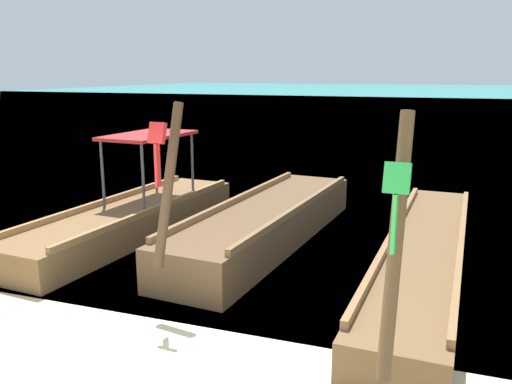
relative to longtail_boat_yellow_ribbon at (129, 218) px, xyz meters
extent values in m
plane|color=teal|center=(2.69, 57.21, -0.32)|extent=(120.00, 120.00, 0.00)
cube|color=brown|center=(0.00, 0.00, -0.07)|extent=(1.70, 5.48, 0.51)
cube|color=#996C3F|center=(-0.58, 0.05, 0.23)|extent=(0.51, 4.95, 0.10)
cube|color=#996C3F|center=(0.58, -0.05, 0.23)|extent=(0.51, 4.95, 0.10)
cylinder|color=#4C4C51|center=(-0.45, -0.09, 0.78)|extent=(0.05, 0.05, 1.20)
cylinder|color=#4C4C51|center=(0.42, -0.17, 0.78)|extent=(0.05, 0.05, 1.20)
cylinder|color=#4C4C51|center=(-0.31, 1.52, 0.78)|extent=(0.05, 0.05, 1.20)
cylinder|color=#4C4C51|center=(0.56, 1.44, 0.78)|extent=(0.05, 0.05, 1.20)
cube|color=#AD2323|center=(0.06, 0.68, 1.41)|extent=(1.21, 1.90, 0.06)
cube|color=brown|center=(2.45, 0.47, 0.00)|extent=(1.77, 5.69, 0.64)
cube|color=brown|center=(1.86, 0.52, 0.37)|extent=(0.55, 5.14, 0.10)
cube|color=brown|center=(3.04, 0.41, 0.37)|extent=(0.55, 5.14, 0.10)
cylinder|color=brown|center=(2.18, -2.45, 1.26)|extent=(0.18, 0.68, 1.92)
cube|color=red|center=(2.16, -2.63, 1.89)|extent=(0.21, 0.14, 0.25)
cube|color=red|center=(2.16, -2.65, 1.52)|extent=(0.04, 0.08, 0.50)
cube|color=brown|center=(5.08, -0.04, -0.09)|extent=(1.37, 7.02, 0.46)
cube|color=brown|center=(4.60, -0.01, 0.19)|extent=(0.38, 6.42, 0.10)
cube|color=brown|center=(5.57, -0.06, 0.19)|extent=(0.38, 6.42, 0.10)
cylinder|color=brown|center=(4.92, -3.65, 1.19)|extent=(0.15, 0.68, 2.15)
cube|color=green|center=(4.91, -3.81, 1.77)|extent=(0.21, 0.13, 0.25)
cube|color=green|center=(4.91, -3.83, 1.41)|extent=(0.03, 0.08, 0.48)
camera|label=1|loc=(5.23, -7.91, 2.57)|focal=37.36mm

